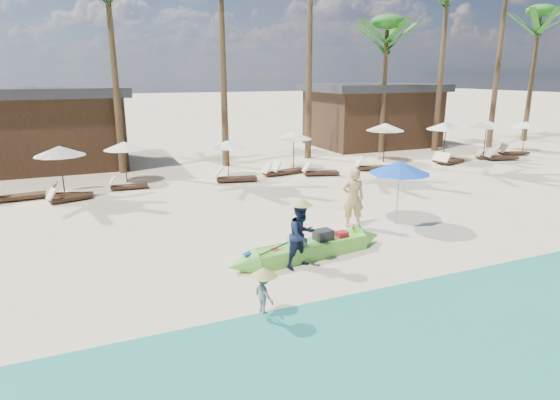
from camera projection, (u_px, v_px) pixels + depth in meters
name	position (u px, v px, depth m)	size (l,w,h in m)	color
ground	(297.00, 259.00, 13.02)	(240.00, 240.00, 0.00)	beige
wet_sand_strip	(411.00, 354.00, 8.58)	(240.00, 4.50, 0.01)	tan
green_canoe	(310.00, 249.00, 13.11)	(5.63, 1.19, 0.72)	#64CE3E
tourist	(353.00, 198.00, 15.47)	(0.73, 0.48, 2.01)	tan
vendor_green	(302.00, 235.00, 12.26)	(0.86, 0.67, 1.77)	#141D39
vendor_yellow	(264.00, 293.00, 9.61)	(0.57, 0.33, 0.88)	gray
blue_umbrella	(400.00, 167.00, 15.48)	(2.04, 2.04, 2.19)	#99999E
lounger_3_right	(16.00, 195.00, 18.92)	(2.05, 0.84, 0.68)	#3C2418
resort_parasol_4	(59.00, 151.00, 19.26)	(2.06, 2.06, 2.12)	#3C2418
lounger_4_left	(67.00, 197.00, 18.76)	(1.74, 0.98, 0.57)	#3C2418
lounger_4_right	(68.00, 194.00, 19.32)	(1.82, 1.09, 0.59)	#3C2418
resort_parasol_5	(124.00, 146.00, 21.74)	(1.88, 1.88, 1.94)	#3C2418
lounger_5_left	(126.00, 185.00, 20.77)	(1.70, 0.62, 0.57)	#3C2418
resort_parasol_6	(228.00, 144.00, 22.77)	(1.80, 1.80, 1.86)	#3C2418
lounger_6_left	(233.00, 177.00, 22.19)	(2.07, 1.00, 0.68)	#3C2418
lounger_6_right	(277.00, 172.00, 23.61)	(1.82, 0.77, 0.60)	#3C2418
resort_parasol_7	(294.00, 135.00, 24.74)	(1.98, 1.98, 2.04)	#3C2418
lounger_7_left	(286.00, 170.00, 23.89)	(1.99, 0.96, 0.65)	#3C2418
lounger_7_right	(319.00, 172.00, 23.60)	(1.92, 1.04, 0.62)	#3C2418
resort_parasol_8	(385.00, 127.00, 26.74)	(2.20, 2.20, 2.27)	#3C2418
lounger_8_left	(372.00, 166.00, 24.86)	(2.05, 1.23, 0.67)	#3C2418
resort_parasol_9	(446.00, 126.00, 26.96)	(2.25, 2.25, 2.32)	#3C2418
lounger_9_left	(445.00, 160.00, 26.95)	(1.81, 0.72, 0.60)	#3C2418
lounger_9_right	(450.00, 161.00, 26.59)	(1.93, 1.05, 0.63)	#3C2418
resort_parasol_10	(487.00, 124.00, 28.42)	(2.20, 2.20, 2.26)	#3C2418
lounger_10_left	(488.00, 156.00, 28.16)	(1.74, 1.03, 0.56)	#3C2418
lounger_10_right	(500.00, 157.00, 27.78)	(2.01, 1.10, 0.65)	#3C2418
resort_parasol_11	(526.00, 125.00, 30.84)	(1.88, 1.88, 1.94)	#3C2418
lounger_11_left	(512.00, 152.00, 29.44)	(2.04, 1.01, 0.66)	#3C2418
palm_6	(387.00, 39.00, 28.93)	(2.08, 2.08, 8.51)	brown
palm_7	(446.00, 7.00, 29.08)	(2.08, 2.08, 11.08)	brown
palm_9	(538.00, 30.00, 33.96)	(2.08, 2.08, 9.82)	brown
pavilion_west	(23.00, 128.00, 24.99)	(10.80, 6.60, 4.30)	#3C2418
pavilion_east	(371.00, 114.00, 33.28)	(8.80, 6.60, 4.30)	#3C2418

